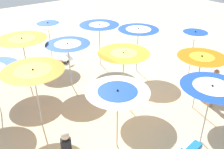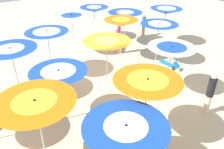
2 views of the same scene
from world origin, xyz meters
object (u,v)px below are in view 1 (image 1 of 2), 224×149
at_px(beach_umbrella_7, 124,56).
at_px(beach_umbrella_8, 201,61).
at_px(beach_umbrella_1, 34,74).
at_px(beach_umbrella_12, 138,32).
at_px(beach_umbrella_2, 118,96).
at_px(beach_umbrella_6, 68,47).
at_px(beach_umbrella_3, 211,91).
at_px(lounger_0, 61,59).
at_px(beachgoer_1, 213,87).
at_px(beach_umbrella_11, 99,28).
at_px(beach_umbrella_13, 195,36).
at_px(beach_ball, 111,46).
at_px(beach_umbrella_5, 22,43).
at_px(beach_umbrella_10, 48,27).

height_order(beach_umbrella_7, beach_umbrella_8, beach_umbrella_8).
bearing_deg(beach_umbrella_7, beach_umbrella_1, 169.50).
bearing_deg(beach_umbrella_12, beach_umbrella_1, -168.68).
xyz_separation_m(beach_umbrella_2, beach_umbrella_8, (4.04, -0.16, 0.13)).
bearing_deg(beach_umbrella_6, beach_umbrella_3, -74.46).
bearing_deg(beach_umbrella_12, lounger_0, 129.63).
bearing_deg(beach_umbrella_12, beach_umbrella_6, 167.16).
bearing_deg(beach_umbrella_1, beachgoer_1, -26.58).
height_order(beach_umbrella_2, beach_umbrella_11, beach_umbrella_11).
distance_m(beach_umbrella_1, beach_umbrella_7, 3.62).
xyz_separation_m(beach_umbrella_1, beachgoer_1, (6.42, -3.21, -1.31)).
relative_size(beach_umbrella_13, beach_ball, 9.24).
bearing_deg(beach_umbrella_7, beach_umbrella_5, 125.10).
xyz_separation_m(beach_umbrella_6, lounger_0, (0.78, 2.62, -1.83)).
xyz_separation_m(beach_umbrella_1, beach_umbrella_3, (4.20, -4.34, -0.08)).
height_order(beach_umbrella_1, lounger_0, beach_umbrella_1).
height_order(beach_umbrella_5, beach_ball, beach_umbrella_5).
xyz_separation_m(beach_umbrella_5, beach_ball, (6.08, 1.34, -2.09)).
distance_m(beach_umbrella_10, beachgoer_1, 9.17).
distance_m(beach_umbrella_1, beach_ball, 8.54).
bearing_deg(beach_ball, beach_umbrella_6, -149.31).
distance_m(beach_umbrella_12, lounger_0, 4.90).
distance_m(beach_umbrella_5, lounger_0, 3.44).
height_order(beach_umbrella_2, beach_umbrella_6, beach_umbrella_2).
bearing_deg(beach_umbrella_2, lounger_0, 78.09).
bearing_deg(beach_umbrella_13, beachgoer_1, -122.79).
height_order(beach_umbrella_5, beach_umbrella_10, beach_umbrella_5).
bearing_deg(beach_umbrella_8, beach_umbrella_6, 123.62).
xyz_separation_m(beach_umbrella_13, beachgoer_1, (-1.49, -2.32, -1.31)).
height_order(beach_umbrella_1, beach_umbrella_8, beach_umbrella_8).
bearing_deg(beach_umbrella_3, beach_umbrella_10, 98.09).
relative_size(beach_umbrella_13, lounger_0, 2.01).
height_order(beach_umbrella_13, lounger_0, beach_umbrella_13).
xyz_separation_m(beach_umbrella_13, lounger_0, (-4.70, 5.55, -2.04)).
relative_size(beach_umbrella_8, lounger_0, 2.00).
relative_size(beach_umbrella_1, beach_umbrella_12, 1.01).
distance_m(beach_umbrella_12, beach_ball, 4.10).
bearing_deg(beach_ball, beach_umbrella_8, -98.69).
distance_m(beach_umbrella_1, beach_umbrella_8, 6.37).
bearing_deg(beach_umbrella_5, beach_umbrella_7, -54.90).
xyz_separation_m(beach_umbrella_11, beach_umbrella_13, (2.98, -4.02, 0.04)).
bearing_deg(beach_umbrella_2, beach_umbrella_7, 47.07).
bearing_deg(beach_umbrella_3, beach_umbrella_12, 71.52).
relative_size(beach_umbrella_3, beach_umbrella_8, 0.96).
bearing_deg(beach_umbrella_13, beach_umbrella_3, -137.05).
relative_size(beach_umbrella_3, beach_umbrella_12, 0.97).
bearing_deg(beach_umbrella_8, beachgoer_1, -25.21).
bearing_deg(beach_umbrella_2, beach_umbrella_13, 16.22).
xyz_separation_m(beach_umbrella_5, beach_umbrella_7, (2.80, -3.98, -0.01)).
bearing_deg(beach_umbrella_6, beach_ball, 30.69).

